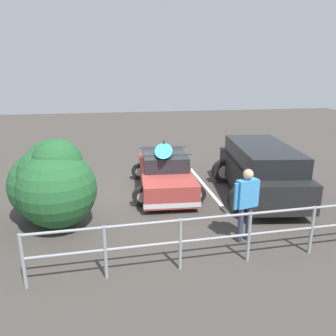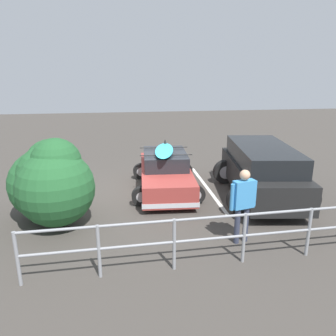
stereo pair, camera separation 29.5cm
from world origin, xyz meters
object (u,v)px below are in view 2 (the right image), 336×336
Objects in this scene: person_bystander at (243,200)px; suv_car at (261,170)px; sedan_car at (165,172)px; bush_near_left at (51,180)px.

suv_car is at bearing -121.19° from person_bystander.
sedan_car is 3.85m from bush_near_left.
sedan_car is 3.99m from person_bystander.
sedan_car is 2.35× the size of person_bystander.
bush_near_left is (3.27, 1.96, 0.55)m from sedan_car.
bush_near_left is at bearing -21.63° from person_bystander.
person_bystander is at bearing 58.81° from suv_car.
bush_near_left is (4.53, -1.80, 0.09)m from person_bystander.
person_bystander is 0.69× the size of bush_near_left.
sedan_car is at bearing -149.04° from bush_near_left.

